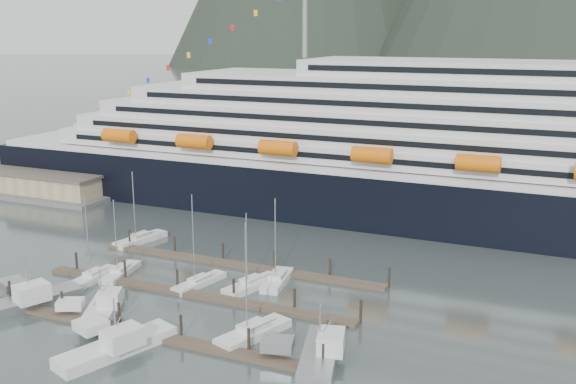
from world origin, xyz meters
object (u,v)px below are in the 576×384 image
object	(u,v)px
trawler_c	(116,345)
warehouse	(31,180)
sailboat_a	(95,277)
trawler_b	(101,308)
trawler_a	(28,300)
cruise_ship	(507,163)
sailboat_e	(140,240)
sailboat_f	(277,281)
sailboat_h	(253,333)
trawler_d	(318,353)
sailboat_b	(121,273)
sailboat_d	(199,283)
sailboat_c	(252,285)

from	to	relation	value
trawler_c	warehouse	bearing A→B (deg)	69.93
sailboat_a	trawler_b	world-z (taller)	sailboat_a
trawler_b	trawler_a	bearing A→B (deg)	73.83
cruise_ship	sailboat_e	size ratio (longest dim) A/B	16.10
sailboat_f	trawler_a	xyz separation A→B (m)	(-26.54, -21.04, 0.52)
warehouse	sailboat_a	bearing A→B (deg)	-38.00
sailboat_e	sailboat_h	size ratio (longest dim) A/B	0.87
trawler_a	sailboat_f	bearing A→B (deg)	-28.68
sailboat_e	sailboat_h	xyz separation A→B (m)	(34.55, -25.04, 0.03)
sailboat_a	trawler_b	size ratio (longest dim) A/B	1.21
sailboat_f	trawler_d	xyz separation A→B (m)	(14.02, -19.35, 0.51)
sailboat_e	trawler_c	distance (m)	41.35
warehouse	trawler_b	world-z (taller)	trawler_b
trawler_c	trawler_b	bearing A→B (deg)	66.95
sailboat_f	trawler_c	xyz separation A→B (m)	(-7.68, -26.89, 0.50)
sailboat_a	sailboat_e	world-z (taller)	sailboat_a
cruise_ship	sailboat_f	world-z (taller)	cruise_ship
sailboat_b	trawler_a	xyz separation A→B (m)	(-3.78, -14.58, 0.55)
warehouse	trawler_c	distance (m)	88.83
sailboat_f	sailboat_h	world-z (taller)	sailboat_h
sailboat_f	trawler_d	size ratio (longest dim) A/B	1.03
sailboat_d	cruise_ship	bearing A→B (deg)	-24.67
warehouse	sailboat_h	world-z (taller)	sailboat_h
trawler_c	sailboat_c	bearing A→B (deg)	7.54
sailboat_b	sailboat_f	size ratio (longest dim) A/B	0.92
sailboat_f	trawler_c	bearing A→B (deg)	154.65
warehouse	trawler_d	distance (m)	102.55
sailboat_a	sailboat_f	world-z (taller)	sailboat_f
sailboat_b	trawler_c	bearing A→B (deg)	-153.48
cruise_ship	warehouse	distance (m)	103.31
sailboat_a	sailboat_b	distance (m)	3.91
trawler_b	warehouse	bearing A→B (deg)	24.42
sailboat_f	sailboat_d	bearing A→B (deg)	108.37
trawler_b	trawler_d	distance (m)	30.01
sailboat_f	sailboat_h	distance (m)	17.65
sailboat_b	sailboat_h	bearing A→B (deg)	-120.85
sailboat_b	trawler_d	world-z (taller)	sailboat_b
cruise_ship	trawler_a	size ratio (longest dim) A/B	14.83
warehouse	sailboat_d	size ratio (longest dim) A/B	3.30
sailboat_b	sailboat_c	size ratio (longest dim) A/B	1.04
sailboat_b	sailboat_c	distance (m)	20.53
sailboat_c	sailboat_e	world-z (taller)	sailboat_e
sailboat_d	trawler_a	distance (m)	22.97
warehouse	sailboat_b	size ratio (longest dim) A/B	3.77
sailboat_f	sailboat_b	bearing A→B (deg)	96.42
warehouse	sailboat_f	size ratio (longest dim) A/B	3.45
sailboat_e	sailboat_h	bearing A→B (deg)	-113.33
warehouse	trawler_a	distance (m)	71.01
sailboat_h	sailboat_d	bearing A→B (deg)	69.81
trawler_a	sailboat_c	bearing A→B (deg)	-30.34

